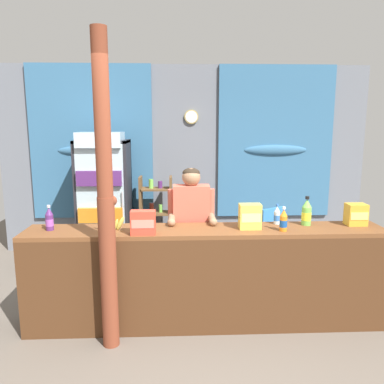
# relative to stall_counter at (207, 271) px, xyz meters

# --- Properties ---
(ground_plane) EXTENTS (7.47, 7.47, 0.00)m
(ground_plane) POSITION_rel_stall_counter_xyz_m (-0.14, 0.79, -0.59)
(ground_plane) COLOR #665B51
(back_wall_curtained) EXTENTS (5.58, 0.22, 2.83)m
(back_wall_curtained) POSITION_rel_stall_counter_xyz_m (-0.15, 2.46, 0.87)
(back_wall_curtained) COLOR slate
(back_wall_curtained) RESTS_ON ground
(stall_counter) EXTENTS (3.44, 0.47, 0.97)m
(stall_counter) POSITION_rel_stall_counter_xyz_m (0.00, 0.00, 0.00)
(stall_counter) COLOR brown
(stall_counter) RESTS_ON ground
(timber_post) EXTENTS (0.17, 0.15, 2.71)m
(timber_post) POSITION_rel_stall_counter_xyz_m (-0.88, -0.23, 0.71)
(timber_post) COLOR brown
(timber_post) RESTS_ON ground
(drink_fridge) EXTENTS (0.71, 0.64, 1.85)m
(drink_fridge) POSITION_rel_stall_counter_xyz_m (-1.29, 1.87, 0.43)
(drink_fridge) COLOR #232328
(drink_fridge) RESTS_ON ground
(bottle_shelf_rack) EXTENTS (0.48, 0.28, 1.21)m
(bottle_shelf_rack) POSITION_rel_stall_counter_xyz_m (-0.58, 2.07, 0.04)
(bottle_shelf_rack) COLOR brown
(bottle_shelf_rack) RESTS_ON ground
(plastic_lawn_chair) EXTENTS (0.61, 0.61, 0.86)m
(plastic_lawn_chair) POSITION_rel_stall_counter_xyz_m (0.94, 1.58, -0.10)
(plastic_lawn_chair) COLOR #3884D6
(plastic_lawn_chair) RESTS_ON ground
(shopkeeper) EXTENTS (0.49, 0.42, 1.51)m
(shopkeeper) POSITION_rel_stall_counter_xyz_m (-0.13, 0.48, 0.36)
(shopkeeper) COLOR #28282D
(shopkeeper) RESTS_ON ground
(soda_bottle_lime_soda) EXTENTS (0.09, 0.09, 0.29)m
(soda_bottle_lime_soda) POSITION_rel_stall_counter_xyz_m (1.00, 0.20, 0.51)
(soda_bottle_lime_soda) COLOR #75C64C
(soda_bottle_lime_soda) RESTS_ON stall_counter
(soda_bottle_orange_soda) EXTENTS (0.07, 0.07, 0.23)m
(soda_bottle_orange_soda) POSITION_rel_stall_counter_xyz_m (0.71, -0.00, 0.48)
(soda_bottle_orange_soda) COLOR orange
(soda_bottle_orange_soda) RESTS_ON stall_counter
(soda_bottle_water) EXTENTS (0.06, 0.06, 0.20)m
(soda_bottle_water) POSITION_rel_stall_counter_xyz_m (0.72, 0.25, 0.47)
(soda_bottle_water) COLOR silver
(soda_bottle_water) RESTS_ON stall_counter
(soda_bottle_grape_soda) EXTENTS (0.07, 0.07, 0.24)m
(soda_bottle_grape_soda) POSITION_rel_stall_counter_xyz_m (-1.48, 0.12, 0.49)
(soda_bottle_grape_soda) COLOR #56286B
(soda_bottle_grape_soda) RESTS_ON stall_counter
(snack_box_choco_powder) EXTENTS (0.19, 0.15, 0.21)m
(snack_box_choco_powder) POSITION_rel_stall_counter_xyz_m (1.49, 0.18, 0.49)
(snack_box_choco_powder) COLOR gold
(snack_box_choco_powder) RESTS_ON stall_counter
(snack_box_crackers) EXTENTS (0.22, 0.12, 0.22)m
(snack_box_crackers) POSITION_rel_stall_counter_xyz_m (-0.58, -0.05, 0.49)
(snack_box_crackers) COLOR #E5422D
(snack_box_crackers) RESTS_ON stall_counter
(snack_box_instant_noodle) EXTENTS (0.20, 0.13, 0.24)m
(snack_box_instant_noodle) POSITION_rel_stall_counter_xyz_m (0.42, 0.09, 0.50)
(snack_box_instant_noodle) COLOR #EAD14C
(snack_box_instant_noodle) RESTS_ON stall_counter
(banana_bunch) EXTENTS (0.27, 0.06, 0.16)m
(banana_bunch) POSITION_rel_stall_counter_xyz_m (-0.90, 0.11, 0.45)
(banana_bunch) COLOR #CCC14C
(banana_bunch) RESTS_ON stall_counter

